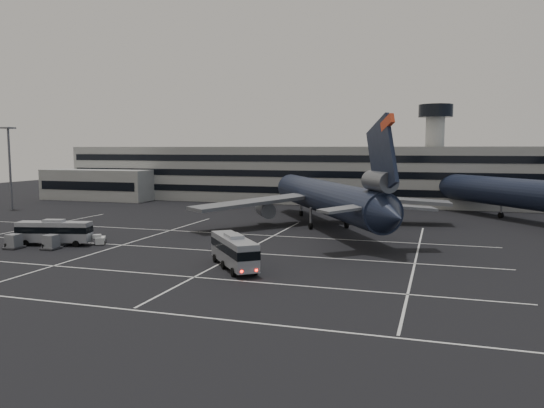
% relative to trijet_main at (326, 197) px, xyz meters
% --- Properties ---
extents(ground, '(260.00, 260.00, 0.00)m').
position_rel_trijet_main_xyz_m(ground, '(-17.99, -29.14, -5.25)').
color(ground, black).
rests_on(ground, ground).
extents(lane_markings, '(90.00, 55.62, 0.01)m').
position_rel_trijet_main_xyz_m(lane_markings, '(-17.04, -28.42, -5.24)').
color(lane_markings, silver).
rests_on(lane_markings, ground).
extents(terminal, '(125.00, 26.00, 24.00)m').
position_rel_trijet_main_xyz_m(terminal, '(-20.94, 42.00, 1.68)').
color(terminal, gray).
rests_on(terminal, ground).
extents(hills, '(352.00, 180.00, 44.00)m').
position_rel_trijet_main_xyz_m(hills, '(0.00, 140.86, -17.32)').
color(hills, '#38332B').
rests_on(hills, ground).
extents(lightpole_left, '(2.40, 2.40, 18.28)m').
position_rel_trijet_main_xyz_m(lightpole_left, '(-72.99, 5.86, 6.57)').
color(lightpole_left, slate).
rests_on(lightpole_left, ground).
extents(trijet_main, '(41.83, 52.37, 18.08)m').
position_rel_trijet_main_xyz_m(trijet_main, '(0.00, 0.00, 0.00)').
color(trijet_main, black).
rests_on(trijet_main, ground).
extents(trijet_far, '(39.83, 49.25, 18.08)m').
position_rel_trijet_main_xyz_m(trijet_far, '(30.67, 22.01, 0.18)').
color(trijet_far, black).
rests_on(trijet_far, ground).
extents(bus_near, '(8.86, 10.30, 3.91)m').
position_rel_trijet_main_xyz_m(bus_near, '(-3.53, -33.87, -3.11)').
color(bus_near, '#98999F').
rests_on(bus_near, ground).
extents(bus_far, '(10.63, 4.77, 3.65)m').
position_rel_trijet_main_xyz_m(bus_far, '(-33.04, -28.08, -3.25)').
color(bus_far, '#98999F').
rests_on(bus_far, ground).
extents(tug_a, '(2.04, 2.67, 1.53)m').
position_rel_trijet_main_xyz_m(tug_a, '(-38.95, -28.52, -4.57)').
color(tug_a, silver).
rests_on(tug_a, ground).
extents(tug_b, '(2.29, 2.61, 1.44)m').
position_rel_trijet_main_xyz_m(tug_b, '(-27.30, -25.52, -4.61)').
color(tug_b, silver).
rests_on(tug_b, ground).
extents(uld_cluster, '(10.37, 15.22, 1.97)m').
position_rel_trijet_main_xyz_m(uld_cluster, '(-35.45, -25.83, -4.29)').
color(uld_cluster, '#2D2D30').
rests_on(uld_cluster, ground).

